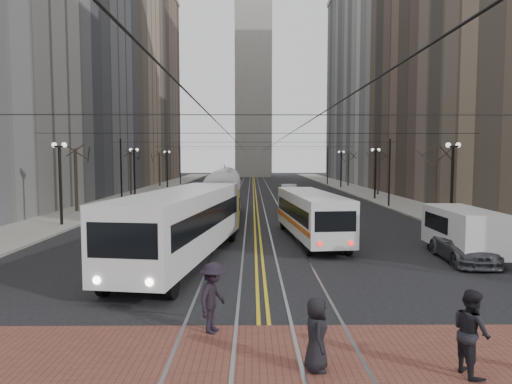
{
  "coord_description": "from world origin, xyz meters",
  "views": [
    {
      "loc": [
        -0.34,
        -13.8,
        4.84
      ],
      "look_at": [
        -0.13,
        10.41,
        3.0
      ],
      "focal_mm": 32.0,
      "sensor_mm": 36.0,
      "label": 1
    }
  ],
  "objects_px": {
    "transit_bus": "(184,227)",
    "pedestrian_d": "(213,297)",
    "clock_tower": "(253,32)",
    "sedan_grey": "(302,204)",
    "cargo_van": "(462,233)",
    "pedestrian_a": "(316,334)",
    "streetcar": "(224,200)",
    "pedestrian_c": "(471,332)",
    "rear_bus": "(311,217)",
    "sedan_silver": "(289,191)",
    "sedan_parked": "(463,246)"
  },
  "relations": [
    {
      "from": "transit_bus",
      "to": "pedestrian_d",
      "type": "height_order",
      "value": "transit_bus"
    },
    {
      "from": "clock_tower",
      "to": "sedan_grey",
      "type": "relative_size",
      "value": 13.29
    },
    {
      "from": "cargo_van",
      "to": "pedestrian_a",
      "type": "bearing_deg",
      "value": -125.31
    },
    {
      "from": "streetcar",
      "to": "pedestrian_c",
      "type": "distance_m",
      "value": 26.24
    },
    {
      "from": "rear_bus",
      "to": "pedestrian_d",
      "type": "xyz_separation_m",
      "value": [
        -4.52,
        -14.07,
        -0.4
      ]
    },
    {
      "from": "cargo_van",
      "to": "sedan_grey",
      "type": "bearing_deg",
      "value": 109.86
    },
    {
      "from": "sedan_grey",
      "to": "clock_tower",
      "type": "bearing_deg",
      "value": 87.97
    },
    {
      "from": "sedan_grey",
      "to": "streetcar",
      "type": "bearing_deg",
      "value": -153.75
    },
    {
      "from": "clock_tower",
      "to": "sedan_silver",
      "type": "bearing_deg",
      "value": -86.33
    },
    {
      "from": "rear_bus",
      "to": "cargo_van",
      "type": "height_order",
      "value": "rear_bus"
    },
    {
      "from": "streetcar",
      "to": "pedestrian_c",
      "type": "height_order",
      "value": "streetcar"
    },
    {
      "from": "cargo_van",
      "to": "sedan_silver",
      "type": "relative_size",
      "value": 1.05
    },
    {
      "from": "pedestrian_d",
      "to": "streetcar",
      "type": "bearing_deg",
      "value": 22.91
    },
    {
      "from": "clock_tower",
      "to": "streetcar",
      "type": "height_order",
      "value": "clock_tower"
    },
    {
      "from": "streetcar",
      "to": "sedan_silver",
      "type": "bearing_deg",
      "value": 69.35
    },
    {
      "from": "sedan_grey",
      "to": "pedestrian_c",
      "type": "relative_size",
      "value": 2.59
    },
    {
      "from": "streetcar",
      "to": "sedan_parked",
      "type": "distance_m",
      "value": 18.61
    },
    {
      "from": "sedan_parked",
      "to": "pedestrian_d",
      "type": "height_order",
      "value": "pedestrian_d"
    },
    {
      "from": "transit_bus",
      "to": "sedan_silver",
      "type": "bearing_deg",
      "value": 85.39
    },
    {
      "from": "cargo_van",
      "to": "pedestrian_a",
      "type": "xyz_separation_m",
      "value": [
        -8.68,
        -11.62,
        -0.33
      ]
    },
    {
      "from": "clock_tower",
      "to": "sedan_silver",
      "type": "distance_m",
      "value": 71.71
    },
    {
      "from": "transit_bus",
      "to": "pedestrian_c",
      "type": "relative_size",
      "value": 6.92
    },
    {
      "from": "pedestrian_a",
      "to": "cargo_van",
      "type": "bearing_deg",
      "value": -35.89
    },
    {
      "from": "clock_tower",
      "to": "sedan_grey",
      "type": "bearing_deg",
      "value": -87.02
    },
    {
      "from": "clock_tower",
      "to": "sedan_parked",
      "type": "bearing_deg",
      "value": -84.28
    },
    {
      "from": "sedan_parked",
      "to": "pedestrian_a",
      "type": "relative_size",
      "value": 2.92
    },
    {
      "from": "sedan_grey",
      "to": "pedestrian_d",
      "type": "height_order",
      "value": "pedestrian_d"
    },
    {
      "from": "transit_bus",
      "to": "rear_bus",
      "type": "height_order",
      "value": "transit_bus"
    },
    {
      "from": "sedan_grey",
      "to": "pedestrian_a",
      "type": "height_order",
      "value": "pedestrian_a"
    },
    {
      "from": "rear_bus",
      "to": "pedestrian_d",
      "type": "distance_m",
      "value": 14.79
    },
    {
      "from": "clock_tower",
      "to": "pedestrian_a",
      "type": "xyz_separation_m",
      "value": [
        1.11,
        -105.77,
        -35.11
      ]
    },
    {
      "from": "streetcar",
      "to": "cargo_van",
      "type": "height_order",
      "value": "streetcar"
    },
    {
      "from": "rear_bus",
      "to": "cargo_van",
      "type": "distance_m",
      "value": 8.2
    },
    {
      "from": "sedan_silver",
      "to": "pedestrian_c",
      "type": "height_order",
      "value": "pedestrian_c"
    },
    {
      "from": "rear_bus",
      "to": "streetcar",
      "type": "bearing_deg",
      "value": 117.67
    },
    {
      "from": "pedestrian_c",
      "to": "pedestrian_d",
      "type": "distance_m",
      "value": 6.45
    },
    {
      "from": "clock_tower",
      "to": "sedan_grey",
      "type": "height_order",
      "value": "clock_tower"
    },
    {
      "from": "rear_bus",
      "to": "pedestrian_a",
      "type": "xyz_separation_m",
      "value": [
        -1.98,
        -16.34,
        -0.54
      ]
    },
    {
      "from": "cargo_van",
      "to": "sedan_grey",
      "type": "distance_m",
      "value": 18.34
    },
    {
      "from": "clock_tower",
      "to": "cargo_van",
      "type": "relative_size",
      "value": 12.28
    },
    {
      "from": "sedan_silver",
      "to": "cargo_van",
      "type": "bearing_deg",
      "value": -75.37
    },
    {
      "from": "sedan_grey",
      "to": "sedan_silver",
      "type": "height_order",
      "value": "sedan_grey"
    },
    {
      "from": "cargo_van",
      "to": "sedan_grey",
      "type": "xyz_separation_m",
      "value": [
        -5.79,
        17.4,
        -0.34
      ]
    },
    {
      "from": "rear_bus",
      "to": "pedestrian_c",
      "type": "relative_size",
      "value": 5.56
    },
    {
      "from": "cargo_van",
      "to": "pedestrian_a",
      "type": "distance_m",
      "value": 14.51
    },
    {
      "from": "clock_tower",
      "to": "transit_bus",
      "type": "bearing_deg",
      "value": -92.11
    },
    {
      "from": "sedan_parked",
      "to": "rear_bus",
      "type": "bearing_deg",
      "value": 143.87
    },
    {
      "from": "pedestrian_d",
      "to": "pedestrian_c",
      "type": "bearing_deg",
      "value": -92.41
    },
    {
      "from": "rear_bus",
      "to": "sedan_silver",
      "type": "relative_size",
      "value": 2.08
    },
    {
      "from": "rear_bus",
      "to": "sedan_parked",
      "type": "bearing_deg",
      "value": -45.48
    }
  ]
}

